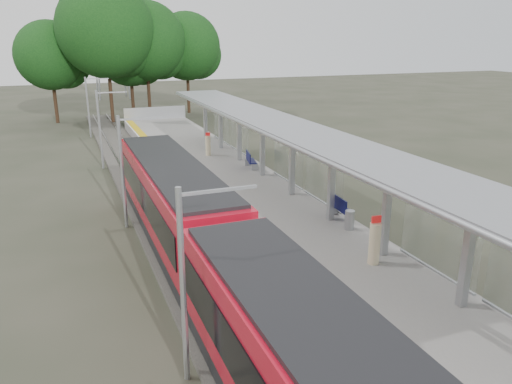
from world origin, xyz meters
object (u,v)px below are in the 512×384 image
bench_mid (340,207)px  bench_far (250,160)px  info_pillar_far (208,146)px  litter_bin (350,220)px  info_pillar_near (375,243)px  train (223,263)px

bench_mid → bench_far: size_ratio=1.00×
info_pillar_far → bench_mid: bearing=-72.4°
bench_mid → litter_bin: size_ratio=1.87×
bench_mid → info_pillar_far: bearing=102.0°
info_pillar_near → info_pillar_far: bearing=98.1°
train → bench_far: size_ratio=17.72×
bench_mid → bench_far: bearing=97.2°
train → info_pillar_far: bearing=75.1°
bench_far → litter_bin: 11.10m
info_pillar_far → litter_bin: bearing=-74.1°
bench_far → info_pillar_far: (-1.44, 4.27, 0.15)m
bench_far → info_pillar_near: size_ratio=0.86×
info_pillar_near → bench_far: bearing=93.0°
train → info_pillar_far: size_ratio=17.37×
info_pillar_far → litter_bin: info_pillar_far is taller
bench_mid → info_pillar_far: 14.26m
bench_mid → info_pillar_far: size_ratio=0.98×
bench_far → info_pillar_far: bearing=120.3°
bench_mid → info_pillar_far: (-1.99, 14.12, 0.14)m
bench_far → info_pillar_far: size_ratio=0.98×
litter_bin → info_pillar_far: bearing=96.3°
train → litter_bin: size_ratio=33.12×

